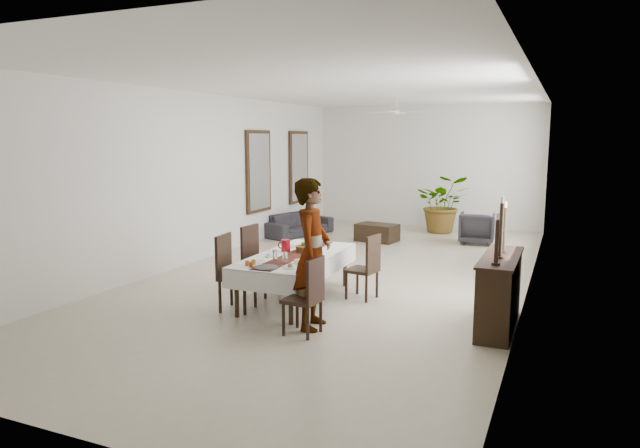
% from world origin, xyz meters
% --- Properties ---
extents(floor, '(6.00, 12.00, 0.00)m').
position_xyz_m(floor, '(0.00, 0.00, 0.00)').
color(floor, beige).
rests_on(floor, ground).
extents(ceiling, '(6.00, 12.00, 0.02)m').
position_xyz_m(ceiling, '(0.00, 0.00, 3.20)').
color(ceiling, white).
rests_on(ceiling, wall_back).
extents(wall_back, '(6.00, 0.02, 3.20)m').
position_xyz_m(wall_back, '(0.00, 6.00, 1.60)').
color(wall_back, silver).
rests_on(wall_back, floor).
extents(wall_front, '(6.00, 0.02, 3.20)m').
position_xyz_m(wall_front, '(0.00, -6.00, 1.60)').
color(wall_front, silver).
rests_on(wall_front, floor).
extents(wall_left, '(0.02, 12.00, 3.20)m').
position_xyz_m(wall_left, '(-3.00, 0.00, 1.60)').
color(wall_left, silver).
rests_on(wall_left, floor).
extents(wall_right, '(0.02, 12.00, 3.20)m').
position_xyz_m(wall_right, '(3.00, 0.00, 1.60)').
color(wall_right, silver).
rests_on(wall_right, floor).
extents(dining_table_top, '(0.95, 2.18, 0.04)m').
position_xyz_m(dining_table_top, '(-0.08, -1.80, 0.65)').
color(dining_table_top, black).
rests_on(dining_table_top, table_leg_fl).
extents(table_leg_fl, '(0.06, 0.06, 0.63)m').
position_xyz_m(table_leg_fl, '(-0.45, -2.84, 0.31)').
color(table_leg_fl, black).
rests_on(table_leg_fl, floor).
extents(table_leg_fr, '(0.06, 0.06, 0.63)m').
position_xyz_m(table_leg_fr, '(0.34, -2.82, 0.31)').
color(table_leg_fr, black).
rests_on(table_leg_fr, floor).
extents(table_leg_bl, '(0.06, 0.06, 0.63)m').
position_xyz_m(table_leg_bl, '(-0.50, -0.79, 0.31)').
color(table_leg_bl, black).
rests_on(table_leg_bl, floor).
extents(table_leg_br, '(0.06, 0.06, 0.63)m').
position_xyz_m(table_leg_br, '(0.29, -0.77, 0.31)').
color(table_leg_br, black).
rests_on(table_leg_br, floor).
extents(tablecloth_top, '(1.12, 2.34, 0.01)m').
position_xyz_m(tablecloth_top, '(-0.08, -1.80, 0.68)').
color(tablecloth_top, white).
rests_on(tablecloth_top, dining_table_top).
extents(tablecloth_drape_left, '(0.07, 2.32, 0.27)m').
position_xyz_m(tablecloth_drape_left, '(-0.60, -1.82, 0.55)').
color(tablecloth_drape_left, silver).
rests_on(tablecloth_drape_left, dining_table_top).
extents(tablecloth_drape_right, '(0.07, 2.32, 0.27)m').
position_xyz_m(tablecloth_drape_right, '(0.45, -1.79, 0.55)').
color(tablecloth_drape_right, silver).
rests_on(tablecloth_drape_right, dining_table_top).
extents(tablecloth_drape_near, '(1.06, 0.04, 0.27)m').
position_xyz_m(tablecloth_drape_near, '(-0.05, -2.96, 0.55)').
color(tablecloth_drape_near, white).
rests_on(tablecloth_drape_near, dining_table_top).
extents(tablecloth_drape_far, '(1.06, 0.04, 0.27)m').
position_xyz_m(tablecloth_drape_far, '(-0.11, -0.65, 0.55)').
color(tablecloth_drape_far, silver).
rests_on(tablecloth_drape_far, dining_table_top).
extents(table_runner, '(0.37, 2.25, 0.00)m').
position_xyz_m(table_runner, '(-0.08, -1.80, 0.69)').
color(table_runner, '#5E241A').
rests_on(table_runner, tablecloth_top).
extents(red_pitcher, '(0.14, 0.14, 0.18)m').
position_xyz_m(red_pitcher, '(-0.31, -1.68, 0.77)').
color(red_pitcher, maroon).
rests_on(red_pitcher, tablecloth_top).
extents(pitcher_handle, '(0.11, 0.02, 0.11)m').
position_xyz_m(pitcher_handle, '(-0.38, -1.68, 0.77)').
color(pitcher_handle, '#970A0A').
rests_on(pitcher_handle, red_pitcher).
extents(wine_glass_near, '(0.06, 0.06, 0.15)m').
position_xyz_m(wine_glass_near, '(0.04, -2.39, 0.76)').
color(wine_glass_near, white).
rests_on(wine_glass_near, tablecloth_top).
extents(wine_glass_mid, '(0.06, 0.06, 0.15)m').
position_xyz_m(wine_glass_mid, '(-0.16, -2.30, 0.76)').
color(wine_glass_mid, white).
rests_on(wine_glass_mid, tablecloth_top).
extents(teacup_right, '(0.08, 0.08, 0.05)m').
position_xyz_m(teacup_right, '(0.20, -2.34, 0.71)').
color(teacup_right, silver).
rests_on(teacup_right, saucer_right).
extents(saucer_right, '(0.13, 0.13, 0.01)m').
position_xyz_m(saucer_right, '(0.20, -2.34, 0.69)').
color(saucer_right, silver).
rests_on(saucer_right, tablecloth_top).
extents(teacup_left, '(0.08, 0.08, 0.05)m').
position_xyz_m(teacup_left, '(-0.34, -2.13, 0.71)').
color(teacup_left, silver).
rests_on(teacup_left, saucer_left).
extents(saucer_left, '(0.13, 0.13, 0.01)m').
position_xyz_m(saucer_left, '(-0.34, -2.13, 0.69)').
color(saucer_left, silver).
rests_on(saucer_left, tablecloth_top).
extents(plate_near_right, '(0.22, 0.22, 0.01)m').
position_xyz_m(plate_near_right, '(0.24, -2.60, 0.69)').
color(plate_near_right, silver).
rests_on(plate_near_right, tablecloth_top).
extents(bread_near_right, '(0.08, 0.08, 0.08)m').
position_xyz_m(bread_near_right, '(0.24, -2.60, 0.71)').
color(bread_near_right, tan).
rests_on(bread_near_right, plate_near_right).
extents(plate_near_left, '(0.22, 0.22, 0.01)m').
position_xyz_m(plate_near_left, '(-0.33, -2.48, 0.69)').
color(plate_near_left, white).
rests_on(plate_near_left, tablecloth_top).
extents(plate_far_left, '(0.22, 0.22, 0.01)m').
position_xyz_m(plate_far_left, '(-0.38, -1.32, 0.69)').
color(plate_far_left, silver).
rests_on(plate_far_left, tablecloth_top).
extents(serving_tray, '(0.32, 0.32, 0.02)m').
position_xyz_m(serving_tray, '(-0.06, -2.75, 0.69)').
color(serving_tray, '#3C3C41').
rests_on(serving_tray, tablecloth_top).
extents(jam_jar_a, '(0.06, 0.06, 0.07)m').
position_xyz_m(jam_jar_a, '(-0.25, -2.78, 0.72)').
color(jam_jar_a, '#924415').
rests_on(jam_jar_a, tablecloth_top).
extents(jam_jar_b, '(0.06, 0.06, 0.07)m').
position_xyz_m(jam_jar_b, '(-0.34, -2.73, 0.72)').
color(jam_jar_b, '#903D15').
rests_on(jam_jar_b, tablecloth_top).
extents(jam_jar_c, '(0.06, 0.06, 0.07)m').
position_xyz_m(jam_jar_c, '(-0.30, -2.64, 0.72)').
color(jam_jar_c, '#9B6216').
rests_on(jam_jar_c, tablecloth_top).
extents(fruit_basket, '(0.27, 0.27, 0.09)m').
position_xyz_m(fruit_basket, '(-0.04, -1.58, 0.73)').
color(fruit_basket, brown).
rests_on(fruit_basket, tablecloth_top).
extents(fruit_red, '(0.08, 0.08, 0.08)m').
position_xyz_m(fruit_red, '(-0.01, -1.56, 0.80)').
color(fruit_red, '#9E2E0F').
rests_on(fruit_red, fruit_basket).
extents(fruit_green, '(0.07, 0.07, 0.07)m').
position_xyz_m(fruit_green, '(-0.08, -1.55, 0.80)').
color(fruit_green, olive).
rests_on(fruit_green, fruit_basket).
extents(chair_right_near_seat, '(0.43, 0.43, 0.05)m').
position_xyz_m(chair_right_near_seat, '(0.63, -3.08, 0.42)').
color(chair_right_near_seat, black).
rests_on(chair_right_near_seat, chair_right_near_leg_fl).
extents(chair_right_near_leg_fl, '(0.04, 0.04, 0.40)m').
position_xyz_m(chair_right_near_leg_fl, '(0.78, -3.26, 0.20)').
color(chair_right_near_leg_fl, black).
rests_on(chair_right_near_leg_fl, floor).
extents(chair_right_near_leg_fr, '(0.04, 0.04, 0.40)m').
position_xyz_m(chair_right_near_leg_fr, '(0.80, -2.93, 0.20)').
color(chair_right_near_leg_fr, black).
rests_on(chair_right_near_leg_fr, floor).
extents(chair_right_near_leg_bl, '(0.04, 0.04, 0.40)m').
position_xyz_m(chair_right_near_leg_bl, '(0.45, -3.23, 0.20)').
color(chair_right_near_leg_bl, black).
rests_on(chair_right_near_leg_bl, floor).
extents(chair_right_near_leg_br, '(0.04, 0.04, 0.40)m').
position_xyz_m(chair_right_near_leg_br, '(0.47, -2.90, 0.20)').
color(chair_right_near_leg_br, black).
rests_on(chair_right_near_leg_br, floor).
extents(chair_right_near_back, '(0.07, 0.41, 0.52)m').
position_xyz_m(chair_right_near_back, '(0.81, -3.09, 0.70)').
color(chair_right_near_back, black).
rests_on(chair_right_near_back, chair_right_near_seat).
extents(chair_right_far_seat, '(0.47, 0.47, 0.05)m').
position_xyz_m(chair_right_far_seat, '(0.77, -1.33, 0.43)').
color(chair_right_far_seat, black).
rests_on(chair_right_far_seat, chair_right_far_leg_fl).
extents(chair_right_far_leg_fl, '(0.05, 0.05, 0.40)m').
position_xyz_m(chair_right_far_leg_fl, '(0.91, -1.52, 0.20)').
color(chair_right_far_leg_fl, black).
rests_on(chair_right_far_leg_fl, floor).
extents(chair_right_far_leg_fr, '(0.05, 0.05, 0.40)m').
position_xyz_m(chair_right_far_leg_fr, '(0.96, -1.19, 0.20)').
color(chair_right_far_leg_fr, black).
rests_on(chair_right_far_leg_fr, floor).
extents(chair_right_far_leg_bl, '(0.05, 0.05, 0.40)m').
position_xyz_m(chair_right_far_leg_bl, '(0.58, -1.47, 0.20)').
color(chair_right_far_leg_bl, black).
rests_on(chair_right_far_leg_bl, floor).
extents(chair_right_far_leg_br, '(0.05, 0.05, 0.40)m').
position_xyz_m(chair_right_far_leg_br, '(0.63, -1.14, 0.20)').
color(chair_right_far_leg_br, black).
rests_on(chair_right_far_leg_br, floor).
extents(chair_right_far_back, '(0.10, 0.41, 0.52)m').
position_xyz_m(chair_right_far_back, '(0.96, -1.36, 0.70)').
color(chair_right_far_back, black).
rests_on(chair_right_far_back, chair_right_far_seat).
extents(chair_left_near_seat, '(0.50, 0.50, 0.05)m').
position_xyz_m(chair_left_near_seat, '(-0.60, -2.56, 0.46)').
color(chair_left_near_seat, black).
rests_on(chair_left_near_seat, chair_left_near_leg_fl).
extents(chair_left_near_leg_fl, '(0.05, 0.05, 0.44)m').
position_xyz_m(chair_left_near_leg_fl, '(-0.81, -2.40, 0.22)').
color(chair_left_near_leg_fl, black).
rests_on(chair_left_near_leg_fl, floor).
extents(chair_left_near_leg_fr, '(0.05, 0.05, 0.44)m').
position_xyz_m(chair_left_near_leg_fr, '(-0.76, -2.76, 0.22)').
color(chair_left_near_leg_fr, black).
rests_on(chair_left_near_leg_fr, floor).
extents(chair_left_near_leg_bl, '(0.05, 0.05, 0.44)m').
position_xyz_m(chair_left_near_leg_bl, '(-0.45, -2.36, 0.22)').
color(chair_left_near_leg_bl, black).
rests_on(chair_left_near_leg_bl, floor).
extents(chair_left_near_leg_br, '(0.05, 0.05, 0.44)m').
position_xyz_m(chair_left_near_leg_br, '(-0.40, -2.72, 0.22)').
color(chair_left_near_leg_br, black).
rests_on(chair_left_near_leg_br, floor).
extents(chair_left_near_back, '(0.10, 0.45, 0.57)m').
position_xyz_m(chair_left_near_back, '(-0.80, -2.58, 0.77)').
color(chair_left_near_back, black).
rests_on(chair_left_near_back, chair_left_near_seat).
extents(chair_left_far_seat, '(0.47, 0.47, 0.05)m').
position_xyz_m(chair_left_far_seat, '(-0.70, -1.73, 0.46)').
color(chair_left_far_seat, black).
rests_on(chair_left_far_seat, chair_left_far_leg_fl).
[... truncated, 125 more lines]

